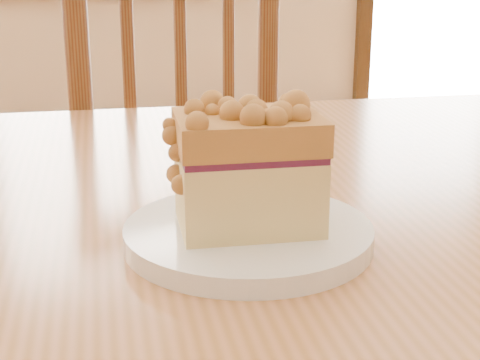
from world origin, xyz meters
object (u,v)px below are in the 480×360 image
(cafe_table_main, at_px, (155,266))
(cake_slice, at_px, (248,164))
(plate, at_px, (248,235))
(cafe_chair_main, at_px, (145,192))

(cafe_table_main, relative_size, cake_slice, 9.75)
(cafe_table_main, xyz_separation_m, plate, (0.06, -0.17, 0.10))
(cafe_table_main, bearing_deg, plate, -66.95)
(cafe_table_main, bearing_deg, cafe_chair_main, 87.47)
(cafe_table_main, height_order, plate, plate)
(cafe_table_main, distance_m, cake_slice, 0.25)
(cafe_table_main, height_order, cafe_chair_main, cafe_chair_main)
(plate, relative_size, cake_slice, 1.64)
(cafe_chair_main, height_order, plate, cafe_chair_main)
(cake_slice, bearing_deg, cafe_chair_main, 93.72)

